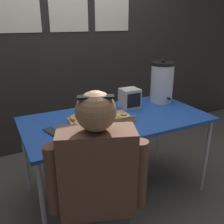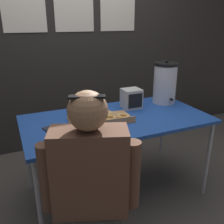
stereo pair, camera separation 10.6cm
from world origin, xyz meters
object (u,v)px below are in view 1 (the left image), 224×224
object	(u,v)px
coffee_urn	(162,82)
cell_phone	(52,132)
space_heater	(130,98)
person_seated	(98,196)
donut_box	(99,119)

from	to	relation	value
coffee_urn	cell_phone	distance (m)	1.23
coffee_urn	space_heater	distance (m)	0.39
coffee_urn	person_seated	distance (m)	1.44
space_heater	person_seated	xyz separation A→B (m)	(-0.71, -0.85, -0.27)
coffee_urn	cell_phone	size ratio (longest dim) A/B	2.57
person_seated	space_heater	bearing A→B (deg)	-109.94
cell_phone	space_heater	size ratio (longest dim) A/B	0.92
coffee_urn	cell_phone	xyz separation A→B (m)	(-1.19, -0.24, -0.20)
cell_phone	person_seated	size ratio (longest dim) A/B	0.14
space_heater	person_seated	size ratio (longest dim) A/B	0.15
donut_box	space_heater	distance (m)	0.45
donut_box	person_seated	bearing A→B (deg)	-110.70
donut_box	space_heater	xyz separation A→B (m)	(0.40, 0.19, 0.07)
cell_phone	coffee_urn	bearing A→B (deg)	-4.39
donut_box	coffee_urn	size ratio (longest dim) A/B	1.25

